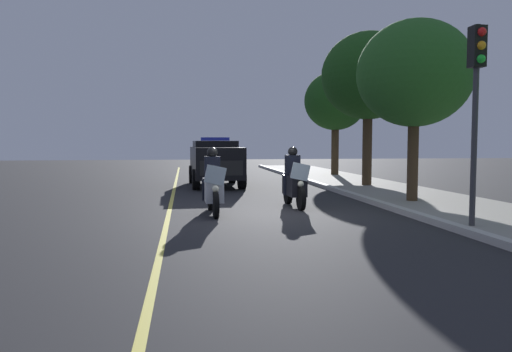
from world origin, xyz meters
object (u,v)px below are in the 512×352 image
(police_motorcycle_lead_left, at_px, (213,187))
(traffic_light, at_px, (477,80))
(tree_mid_block, at_px, (415,74))
(tree_behind_suv, at_px, (336,101))
(police_suv, at_px, (215,161))
(tree_far_back, at_px, (368,76))
(police_motorcycle_lead_right, at_px, (294,183))

(police_motorcycle_lead_left, relative_size, traffic_light, 0.52)
(police_motorcycle_lead_left, xyz_separation_m, tree_mid_block, (-1.25, 6.04, 3.16))
(police_motorcycle_lead_left, height_order, tree_behind_suv, tree_behind_suv)
(police_suv, height_order, tree_behind_suv, tree_behind_suv)
(police_suv, relative_size, tree_far_back, 0.80)
(traffic_light, distance_m, tree_far_back, 9.97)
(police_motorcycle_lead_right, relative_size, police_suv, 0.43)
(police_motorcycle_lead_left, height_order, tree_mid_block, tree_mid_block)
(tree_far_back, bearing_deg, traffic_light, -8.07)
(police_motorcycle_lead_left, xyz_separation_m, police_suv, (-8.18, 0.56, 0.37))
(tree_mid_block, xyz_separation_m, tree_behind_suv, (-11.80, 1.25, 0.16))
(tree_far_back, bearing_deg, police_motorcycle_lead_right, -37.52)
(police_motorcycle_lead_left, height_order, tree_far_back, tree_far_back)
(tree_far_back, height_order, tree_behind_suv, tree_far_back)
(police_motorcycle_lead_right, distance_m, tree_behind_suv, 13.40)
(traffic_light, bearing_deg, police_suv, -157.51)
(police_suv, bearing_deg, tree_mid_block, 38.32)
(tree_mid_block, xyz_separation_m, tree_far_back, (-5.36, 0.61, 0.64))
(police_motorcycle_lead_left, relative_size, tree_behind_suv, 0.39)
(police_motorcycle_lead_left, height_order, police_motorcycle_lead_right, same)
(tree_mid_block, bearing_deg, tree_behind_suv, 173.94)
(police_motorcycle_lead_right, distance_m, tree_far_back, 7.99)
(police_motorcycle_lead_right, bearing_deg, tree_behind_suv, 157.71)
(police_motorcycle_lead_right, height_order, tree_mid_block, tree_mid_block)
(police_motorcycle_lead_left, height_order, traffic_light, traffic_light)
(police_suv, distance_m, tree_mid_block, 9.26)
(traffic_light, xyz_separation_m, tree_mid_block, (-4.42, 0.78, 0.73))
(police_motorcycle_lead_right, xyz_separation_m, tree_behind_suv, (-12.01, 4.92, 3.32))
(police_motorcycle_lead_left, xyz_separation_m, tree_far_back, (-6.60, 6.64, 3.80))
(tree_mid_block, distance_m, tree_far_back, 5.43)
(traffic_light, relative_size, tree_far_back, 0.67)
(police_motorcycle_lead_right, height_order, police_suv, police_suv)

